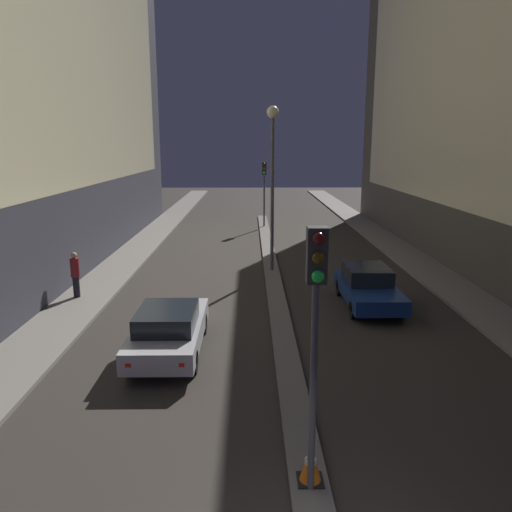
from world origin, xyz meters
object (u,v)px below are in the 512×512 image
Objects in this scene: traffic_light_mid at (264,180)px; pedestrian_on_left_sidewalk at (75,273)px; traffic_light_near at (316,303)px; car_right_lane at (368,287)px; car_left_lane at (169,329)px; traffic_cone_near at (310,464)px; street_lamp at (273,157)px.

traffic_light_mid is 19.15m from pedestrian_on_left_sidewalk.
traffic_light_near is 11.43m from car_right_lane.
car_left_lane is (-3.43, -22.43, -2.79)m from traffic_light_mid.
traffic_cone_near is 10.87m from car_right_lane.
pedestrian_on_left_sidewalk reaches higher than car_right_lane.
car_right_lane is 2.51× the size of pedestrian_on_left_sidewalk.
street_lamp is at bearing 28.30° from pedestrian_on_left_sidewalk.
car_left_lane is (-3.43, 6.20, -2.79)m from traffic_light_near.
car_right_lane is at bearing -79.27° from traffic_light_mid.
traffic_light_mid is 18.62m from car_right_lane.
pedestrian_on_left_sidewalk is at bearing 130.86° from car_left_lane.
traffic_cone_near is at bearing 85.68° from traffic_light_near.
traffic_light_mid is at bearing 81.31° from car_left_lane.
traffic_light_mid is 13.18m from street_lamp.
traffic_light_near reaches higher than traffic_cone_near.
traffic_light_near is 1.00× the size of traffic_light_mid.
traffic_light_near is 28.62m from traffic_light_mid.
traffic_light_near is 14.03m from pedestrian_on_left_sidewalk.
traffic_cone_near is (0.02, -28.41, -3.06)m from traffic_light_mid.
pedestrian_on_left_sidewalk is (-4.46, 5.15, 0.35)m from car_left_lane.
street_lamp is 11.06m from car_left_lane.
traffic_light_near is 15.71m from street_lamp.
traffic_light_near is 2.57× the size of pedestrian_on_left_sidewalk.
traffic_cone_near is 6.90m from car_left_lane.
pedestrian_on_left_sidewalk is at bearing 124.79° from traffic_light_near.
car_right_lane is 11.34m from pedestrian_on_left_sidewalk.
street_lamp reaches higher than car_right_lane.
pedestrian_on_left_sidewalk is at bearing -151.70° from street_lamp.
traffic_light_near reaches higher than car_right_lane.
car_left_lane is at bearing -110.04° from street_lamp.
traffic_light_mid is at bearing 90.00° from traffic_light_near.
traffic_cone_near is at bearing -60.06° from car_left_lane.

